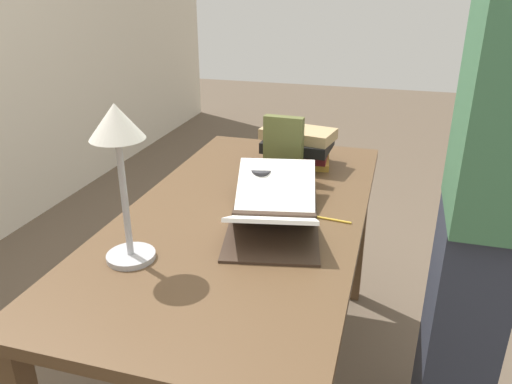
{
  "coord_description": "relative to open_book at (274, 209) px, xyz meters",
  "views": [
    {
      "loc": [
        -1.43,
        -0.45,
        1.48
      ],
      "look_at": [
        -0.02,
        -0.04,
        0.85
      ],
      "focal_mm": 35.0,
      "sensor_mm": 36.0,
      "label": 1
    }
  ],
  "objects": [
    {
      "name": "pencil",
      "position": [
        0.04,
        -0.17,
        -0.03
      ],
      "size": [
        0.02,
        0.15,
        0.01
      ],
      "rotation": [
        0.0,
        0.0,
        -0.12
      ],
      "color": "gold",
      "rests_on": "reading_desk"
    },
    {
      "name": "coffee_mug",
      "position": [
        0.18,
        0.09,
        0.01
      ],
      "size": [
        0.07,
        0.1,
        0.09
      ],
      "rotation": [
        0.0,
        0.0,
        4.6
      ],
      "color": "#28282D",
      "rests_on": "reading_desk"
    },
    {
      "name": "reading_desk",
      "position": [
        0.03,
        0.11,
        -0.13
      ],
      "size": [
        1.55,
        0.77,
        0.77
      ],
      "color": "brown",
      "rests_on": "ground_plane"
    },
    {
      "name": "book_stack_tall",
      "position": [
        0.52,
        0.03,
        0.04
      ],
      "size": [
        0.22,
        0.31,
        0.15
      ],
      "color": "#BC8933",
      "rests_on": "reading_desk"
    },
    {
      "name": "reading_lamp",
      "position": [
        -0.35,
        0.32,
        0.29
      ],
      "size": [
        0.14,
        0.14,
        0.43
      ],
      "color": "#ADADB2",
      "rests_on": "reading_desk"
    },
    {
      "name": "book_standing_upright",
      "position": [
        0.36,
        0.06,
        0.09
      ],
      "size": [
        0.04,
        0.15,
        0.24
      ],
      "rotation": [
        0.0,
        0.0,
        -0.04
      ],
      "color": "brown",
      "rests_on": "reading_desk"
    },
    {
      "name": "person_reader",
      "position": [
        -0.01,
        -0.6,
        0.09
      ],
      "size": [
        0.36,
        0.22,
        1.8
      ],
      "rotation": [
        0.0,
        0.0,
        3.14
      ],
      "color": "#2D3342",
      "rests_on": "ground_plane"
    },
    {
      "name": "open_book",
      "position": [
        0.0,
        0.0,
        0.0
      ],
      "size": [
        0.61,
        0.38,
        0.12
      ],
      "rotation": [
        0.0,
        0.0,
        0.2
      ],
      "color": "#38281E",
      "rests_on": "reading_desk"
    }
  ]
}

